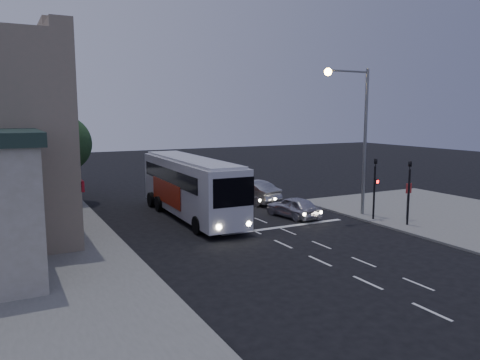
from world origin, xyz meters
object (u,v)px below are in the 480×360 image
traffic_signal_main (375,181)px  street_tree (62,141)px  regulatory_sign (408,195)px  streetlight (357,125)px  car_sedan_a (249,192)px  car_sedan_b (218,183)px  car_sedan_c (192,174)px  car_suv (293,207)px  traffic_signal_side (409,185)px  tour_bus (190,185)px

traffic_signal_main → street_tree: (-15.81, 14.25, 2.08)m
regulatory_sign → streetlight: streetlight is taller
car_sedan_a → traffic_signal_main: size_ratio=1.21×
car_sedan_b → car_sedan_c: 5.53m
car_sedan_c → regulatory_sign: 21.55m
car_sedan_b → streetlight: 14.22m
car_suv → street_tree: (-12.04, 11.22, 3.83)m
traffic_signal_main → regulatory_sign: (1.70, -1.01, -0.82)m
traffic_signal_main → car_sedan_c: bearing=101.1°
traffic_signal_side → regulatory_sign: traffic_signal_side is taller
traffic_signal_main → streetlight: bearing=100.2°
car_suv → traffic_signal_main: (3.77, -3.02, 1.76)m
tour_bus → street_tree: bearing=129.7°
tour_bus → traffic_signal_side: size_ratio=2.96×
car_sedan_c → streetlight: (3.62, -18.37, 4.98)m
car_sedan_b → street_tree: (-12.08, -0.01, 3.82)m
car_suv → car_sedan_a: (-0.13, 5.57, 0.15)m
tour_bus → car_sedan_c: size_ratio=2.24×
car_suv → regulatory_sign: 6.86m
car_suv → car_sedan_c: (-0.11, 16.77, 0.09)m
tour_bus → car_suv: bearing=-27.9°
car_sedan_a → street_tree: street_tree is taller
car_sedan_a → regulatory_sign: regulatory_sign is taller
car_sedan_b → car_suv: bearing=84.9°
traffic_signal_main → regulatory_sign: size_ratio=1.86×
streetlight → car_sedan_b: bearing=105.1°
car_sedan_a → streetlight: 9.42m
car_sedan_a → car_sedan_b: size_ratio=1.06×
tour_bus → regulatory_sign: (11.08, -7.17, -0.41)m
car_suv → car_sedan_c: size_ratio=0.72×
car_sedan_b → traffic_signal_side: traffic_signal_side is taller
tour_bus → traffic_signal_side: (10.08, -8.13, 0.41)m
tour_bus → traffic_signal_side: traffic_signal_side is taller
tour_bus → streetlight: bearing=-26.1°
car_sedan_a → street_tree: (-11.91, 5.66, 3.68)m
car_suv → car_sedan_b: size_ratio=0.83×
traffic_signal_side → street_tree: street_tree is taller
car_suv → car_sedan_c: car_sedan_c is taller
traffic_signal_side → regulatory_sign: 1.61m
streetlight → regulatory_sign: bearing=-51.3°
car_sedan_c → streetlight: 19.37m
car_sedan_b → street_tree: size_ratio=0.75×
car_sedan_a → car_sedan_b: (0.17, 5.67, -0.14)m
streetlight → car_sedan_c: bearing=101.2°
tour_bus → car_sedan_b: size_ratio=2.60×
car_sedan_a → car_sedan_b: bearing=-108.6°
car_sedan_b → car_sedan_c: size_ratio=0.86×
traffic_signal_main → traffic_signal_side: size_ratio=1.00×
car_suv → regulatory_sign: (5.47, -4.04, 0.93)m
car_suv → car_sedan_b: bearing=-98.0°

